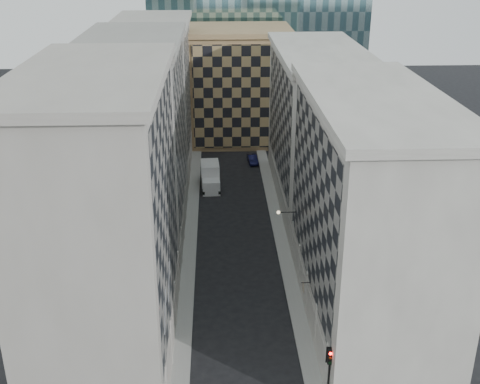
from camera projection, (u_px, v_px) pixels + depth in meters
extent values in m
cube|color=gray|center=(190.00, 240.00, 69.34)|extent=(1.50, 100.00, 0.15)
cube|color=gray|center=(281.00, 238.00, 69.75)|extent=(1.50, 100.00, 0.15)
cube|color=#9B958B|center=(104.00, 225.00, 47.17)|extent=(10.00, 22.00, 23.00)
cube|color=gray|center=(166.00, 206.00, 46.78)|extent=(0.25, 19.36, 18.00)
cube|color=#9B958B|center=(171.00, 328.00, 51.24)|extent=(0.45, 21.12, 3.20)
cube|color=#9B958B|center=(89.00, 74.00, 42.53)|extent=(10.80, 22.80, 0.70)
cylinder|color=#9B958B|center=(167.00, 342.00, 48.47)|extent=(0.90, 0.90, 4.40)
cylinder|color=#9B958B|center=(171.00, 304.00, 53.53)|extent=(0.90, 0.90, 4.40)
cylinder|color=#9B958B|center=(175.00, 272.00, 58.58)|extent=(0.90, 0.90, 4.40)
cube|color=gray|center=(137.00, 142.00, 67.59)|extent=(10.00, 22.00, 22.00)
cube|color=gray|center=(180.00, 129.00, 67.19)|extent=(0.25, 19.36, 17.00)
cube|color=gray|center=(183.00, 217.00, 71.46)|extent=(0.45, 21.12, 3.20)
cube|color=gray|center=(130.00, 40.00, 63.15)|extent=(10.80, 22.80, 0.70)
cylinder|color=gray|center=(178.00, 245.00, 63.64)|extent=(0.90, 0.90, 4.40)
cylinder|color=gray|center=(180.00, 223.00, 68.69)|extent=(0.90, 0.90, 4.40)
cylinder|color=gray|center=(182.00, 203.00, 73.75)|extent=(0.90, 0.90, 4.40)
cylinder|color=gray|center=(184.00, 186.00, 78.81)|extent=(0.90, 0.90, 4.40)
cube|color=#9B958B|center=(155.00, 98.00, 88.01)|extent=(10.00, 22.00, 21.00)
cube|color=gray|center=(188.00, 88.00, 87.61)|extent=(0.25, 19.36, 16.00)
cube|color=#9B958B|center=(189.00, 155.00, 91.69)|extent=(0.45, 21.12, 3.20)
cube|color=#9B958B|center=(150.00, 22.00, 83.76)|extent=(10.80, 22.80, 0.70)
cylinder|color=#9B958B|center=(186.00, 171.00, 83.86)|extent=(0.90, 0.90, 4.40)
cylinder|color=#9B958B|center=(188.00, 158.00, 88.92)|extent=(0.90, 0.90, 4.40)
cylinder|color=#9B958B|center=(189.00, 146.00, 93.97)|extent=(0.90, 0.90, 4.40)
cylinder|color=#9B958B|center=(190.00, 135.00, 99.03)|extent=(0.90, 0.90, 4.40)
cube|color=#AAA49B|center=(368.00, 215.00, 52.29)|extent=(10.00, 26.00, 20.00)
cube|color=gray|center=(313.00, 200.00, 51.52)|extent=(0.25, 22.88, 15.00)
cube|color=#AAA49B|center=(309.00, 298.00, 55.40)|extent=(0.45, 24.96, 3.20)
cube|color=#AAA49B|center=(378.00, 99.00, 48.24)|extent=(10.80, 26.80, 0.70)
cylinder|color=#AAA49B|center=(331.00, 367.00, 45.61)|extent=(0.90, 0.90, 4.40)
cylinder|color=#AAA49B|center=(320.00, 327.00, 50.39)|extent=(0.90, 0.90, 4.40)
cylinder|color=#AAA49B|center=(311.00, 293.00, 55.17)|extent=(0.90, 0.90, 4.40)
cylinder|color=#AAA49B|center=(303.00, 264.00, 59.95)|extent=(0.90, 0.90, 4.40)
cylinder|color=#AAA49B|center=(296.00, 240.00, 64.73)|extent=(0.90, 0.90, 4.40)
cube|color=#AAA49B|center=(318.00, 129.00, 77.31)|extent=(10.00, 28.00, 19.00)
cube|color=gray|center=(280.00, 118.00, 76.53)|extent=(0.25, 24.64, 14.00)
cube|color=#AAA49B|center=(279.00, 186.00, 80.22)|extent=(0.45, 26.88, 3.20)
cube|color=#AAA49B|center=(322.00, 52.00, 73.45)|extent=(10.80, 28.80, 0.70)
cube|color=#9D7F53|center=(239.00, 87.00, 101.05)|extent=(16.00, 14.00, 18.00)
cube|color=tan|center=(241.00, 97.00, 94.53)|extent=(15.20, 0.25, 16.50)
cube|color=#9D7F53|center=(239.00, 30.00, 97.37)|extent=(16.80, 14.80, 0.80)
cube|color=#2F2A24|center=(226.00, 43.00, 111.89)|extent=(6.00, 6.00, 28.00)
cylinder|color=gray|center=(165.00, 312.00, 42.31)|extent=(0.10, 2.33, 2.33)
cylinder|color=gray|center=(169.00, 282.00, 45.99)|extent=(0.10, 2.33, 2.33)
cylinder|color=black|center=(287.00, 212.00, 61.83)|extent=(1.80, 0.08, 0.08)
sphere|color=#FFE5B2|center=(278.00, 212.00, 61.79)|extent=(0.36, 0.36, 0.36)
cylinder|color=black|center=(328.00, 383.00, 44.41)|extent=(0.16, 0.16, 3.57)
cube|color=black|center=(330.00, 357.00, 43.47)|extent=(0.42, 0.37, 1.23)
cube|color=black|center=(330.00, 355.00, 43.66)|extent=(0.61, 0.14, 1.39)
sphere|color=#FF0C07|center=(331.00, 354.00, 43.15)|extent=(0.22, 0.22, 0.22)
sphere|color=#331E05|center=(330.00, 358.00, 43.31)|extent=(0.22, 0.22, 0.22)
sphere|color=black|center=(330.00, 363.00, 43.47)|extent=(0.22, 0.22, 0.22)
cube|color=white|center=(211.00, 186.00, 81.92)|extent=(2.49, 2.69, 1.94)
cube|color=white|center=(210.00, 174.00, 84.21)|extent=(2.66, 3.99, 3.34)
cylinder|color=black|center=(203.00, 192.00, 81.23)|extent=(0.37, 0.98, 0.97)
cylinder|color=black|center=(219.00, 192.00, 81.41)|extent=(0.37, 0.98, 0.97)
cylinder|color=black|center=(202.00, 179.00, 85.77)|extent=(0.37, 0.98, 0.97)
cylinder|color=black|center=(217.00, 178.00, 85.95)|extent=(0.37, 0.98, 0.97)
imported|color=#0E0F34|center=(252.00, 159.00, 92.85)|extent=(1.68, 3.87, 1.24)
cylinder|color=black|center=(306.00, 283.00, 52.98)|extent=(0.82, 0.09, 0.06)
cube|color=tan|center=(303.00, 287.00, 53.13)|extent=(0.09, 0.72, 0.72)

